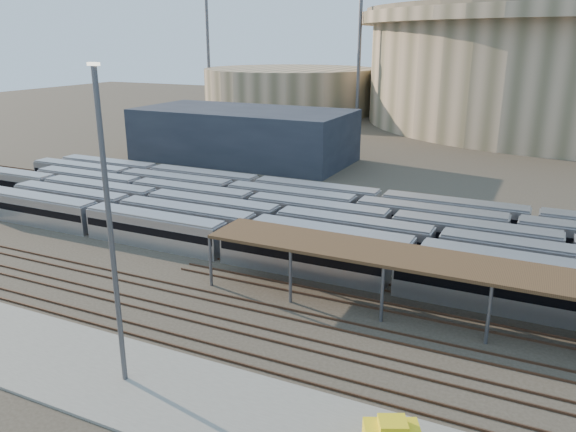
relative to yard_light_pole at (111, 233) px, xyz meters
The scene contains 11 objects.
ground 19.23m from the yard_light_pole, 72.75° to the left, with size 420.00×420.00×0.00m, color #383026.
apron 10.98m from the yard_light_pole, behind, with size 50.00×9.00×0.20m, color gray.
subway_trains 35.47m from the yard_light_pole, 78.21° to the left, with size 129.67×23.90×3.60m.
inspection_shed 33.31m from the yard_light_pole, 35.50° to the left, with size 60.30×6.00×5.30m.
empty_tracks 15.58m from the yard_light_pole, 65.04° to the left, with size 170.00×9.62×0.18m.
secondary_arena 155.27m from the yard_light_pole, 110.89° to the left, with size 56.00×56.00×14.00m, color tan.
service_building 76.55m from the yard_light_pole, 113.43° to the left, with size 42.00×20.00×10.00m, color #1E232D.
floodlight_0 127.92m from the yard_light_pole, 101.46° to the left, with size 4.00×1.00×38.40m.
floodlight_1 157.40m from the yard_light_pole, 120.75° to the left, with size 4.00×1.00×38.40m.
floodlight_3 175.36m from the yard_light_pole, 91.75° to the left, with size 4.00×1.00×38.40m.
yard_light_pole is the anchor object (origin of this frame).
Camera 1 is at (20.47, -41.06, 23.11)m, focal length 35.00 mm.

